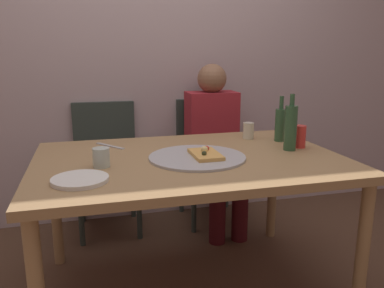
# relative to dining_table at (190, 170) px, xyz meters

# --- Properties ---
(ground_plane) EXTENTS (8.00, 8.00, 0.00)m
(ground_plane) POSITION_rel_dining_table_xyz_m (0.00, 0.00, -0.67)
(ground_plane) COLOR #513828
(back_wall) EXTENTS (6.00, 0.10, 2.60)m
(back_wall) POSITION_rel_dining_table_xyz_m (0.00, 1.11, 0.63)
(back_wall) COLOR #B29EA3
(back_wall) RESTS_ON ground_plane
(dining_table) EXTENTS (1.52, 1.04, 0.74)m
(dining_table) POSITION_rel_dining_table_xyz_m (0.00, 0.00, 0.00)
(dining_table) COLOR #99754C
(dining_table) RESTS_ON ground_plane
(pizza_tray) EXTENTS (0.48, 0.48, 0.01)m
(pizza_tray) POSITION_rel_dining_table_xyz_m (0.03, -0.04, 0.08)
(pizza_tray) COLOR #ADADB2
(pizza_tray) RESTS_ON dining_table
(pizza_slice_last) EXTENTS (0.13, 0.22, 0.05)m
(pizza_slice_last) POSITION_rel_dining_table_xyz_m (0.07, -0.05, 0.09)
(pizza_slice_last) COLOR tan
(pizza_slice_last) RESTS_ON pizza_tray
(wine_bottle) EXTENTS (0.07, 0.07, 0.30)m
(wine_bottle) POSITION_rel_dining_table_xyz_m (0.55, -0.00, 0.20)
(wine_bottle) COLOR #2D5133
(wine_bottle) RESTS_ON dining_table
(beer_bottle) EXTENTS (0.06, 0.06, 0.27)m
(beer_bottle) POSITION_rel_dining_table_xyz_m (0.61, 0.21, 0.17)
(beer_bottle) COLOR #2D5133
(beer_bottle) RESTS_ON dining_table
(tumbler_near) EXTENTS (0.08, 0.08, 0.09)m
(tumbler_near) POSITION_rel_dining_table_xyz_m (-0.43, -0.06, 0.12)
(tumbler_near) COLOR #B7C6BC
(tumbler_near) RESTS_ON dining_table
(tumbler_far) EXTENTS (0.07, 0.07, 0.10)m
(tumbler_far) POSITION_rel_dining_table_xyz_m (0.45, 0.32, 0.12)
(tumbler_far) COLOR beige
(tumbler_far) RESTS_ON dining_table
(soda_can) EXTENTS (0.07, 0.07, 0.12)m
(soda_can) POSITION_rel_dining_table_xyz_m (0.63, 0.04, 0.13)
(soda_can) COLOR red
(soda_can) RESTS_ON dining_table
(plate_stack) EXTENTS (0.23, 0.23, 0.02)m
(plate_stack) POSITION_rel_dining_table_xyz_m (-0.53, -0.26, 0.08)
(plate_stack) COLOR white
(plate_stack) RESTS_ON dining_table
(table_knife) EXTENTS (0.15, 0.19, 0.01)m
(table_knife) POSITION_rel_dining_table_xyz_m (-0.37, 0.33, 0.07)
(table_knife) COLOR #B7B7BC
(table_knife) RESTS_ON dining_table
(chair_left) EXTENTS (0.44, 0.44, 0.90)m
(chair_left) POSITION_rel_dining_table_xyz_m (-0.38, 0.92, -0.15)
(chair_left) COLOR #2D3833
(chair_left) RESTS_ON ground_plane
(chair_right) EXTENTS (0.44, 0.44, 0.90)m
(chair_right) POSITION_rel_dining_table_xyz_m (0.39, 0.92, -0.15)
(chair_right) COLOR #2D3833
(chair_right) RESTS_ON ground_plane
(guest_in_sweater) EXTENTS (0.36, 0.56, 1.17)m
(guest_in_sweater) POSITION_rel_dining_table_xyz_m (0.39, 0.77, -0.03)
(guest_in_sweater) COLOR maroon
(guest_in_sweater) RESTS_ON ground_plane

